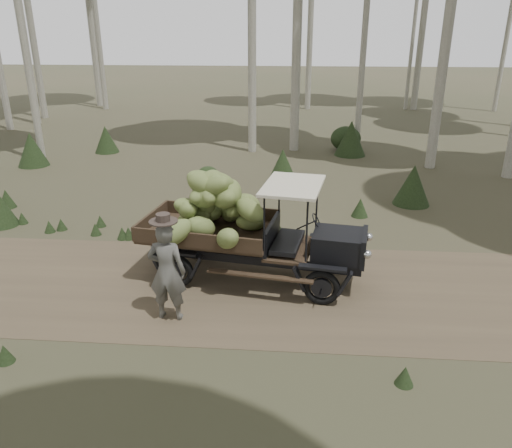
# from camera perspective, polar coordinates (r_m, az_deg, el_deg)

# --- Properties ---
(ground) EXTENTS (120.00, 120.00, 0.00)m
(ground) POSITION_cam_1_polar(r_m,az_deg,el_deg) (9.81, -3.88, -7.19)
(ground) COLOR #473D2B
(ground) RESTS_ON ground
(dirt_track) EXTENTS (70.00, 4.00, 0.01)m
(dirt_track) POSITION_cam_1_polar(r_m,az_deg,el_deg) (9.81, -3.88, -7.17)
(dirt_track) COLOR brown
(dirt_track) RESTS_ON ground
(banana_truck) EXTENTS (4.60, 2.39, 2.23)m
(banana_truck) POSITION_cam_1_polar(r_m,az_deg,el_deg) (9.75, -2.83, 1.07)
(banana_truck) COLOR black
(banana_truck) RESTS_ON ground
(farmer) EXTENTS (0.67, 0.50, 1.93)m
(farmer) POSITION_cam_1_polar(r_m,az_deg,el_deg) (8.53, -10.15, -5.26)
(farmer) COLOR #54534D
(farmer) RESTS_ON ground
(undergrowth) EXTENTS (21.56, 24.66, 1.35)m
(undergrowth) POSITION_cam_1_polar(r_m,az_deg,el_deg) (9.74, -7.32, -4.07)
(undergrowth) COLOR #233319
(undergrowth) RESTS_ON ground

